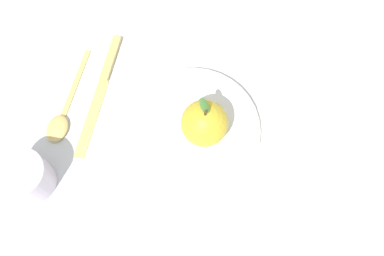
# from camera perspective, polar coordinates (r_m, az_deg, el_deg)

# --- Properties ---
(ground_plane) EXTENTS (2.40, 2.40, 0.00)m
(ground_plane) POSITION_cam_1_polar(r_m,az_deg,el_deg) (0.76, -1.79, 1.43)
(ground_plane) COLOR silver
(dinner_plate) EXTENTS (0.22, 0.22, 0.01)m
(dinner_plate) POSITION_cam_1_polar(r_m,az_deg,el_deg) (0.74, 0.00, -0.30)
(dinner_plate) COLOR white
(dinner_plate) RESTS_ON ground_plane
(apple) EXTENTS (0.07, 0.07, 0.09)m
(apple) POSITION_cam_1_polar(r_m,az_deg,el_deg) (0.70, 1.58, 0.62)
(apple) COLOR gold
(apple) RESTS_ON dinner_plate
(cup) EXTENTS (0.07, 0.07, 0.07)m
(cup) POSITION_cam_1_polar(r_m,az_deg,el_deg) (0.73, -20.10, -5.68)
(cup) COLOR silver
(cup) RESTS_ON ground_plane
(knife) EXTENTS (0.21, 0.10, 0.01)m
(knife) POSITION_cam_1_polar(r_m,az_deg,el_deg) (0.79, -11.13, 5.49)
(knife) COLOR #D8B766
(knife) RESTS_ON ground_plane
(spoon) EXTENTS (0.17, 0.09, 0.01)m
(spoon) POSITION_cam_1_polar(r_m,az_deg,el_deg) (0.78, -16.02, 1.26)
(spoon) COLOR #D8B766
(spoon) RESTS_ON ground_plane
(linen_napkin) EXTENTS (0.21, 0.20, 0.00)m
(linen_napkin) POSITION_cam_1_polar(r_m,az_deg,el_deg) (0.76, 12.63, -2.01)
(linen_napkin) COLOR silver
(linen_napkin) RESTS_ON ground_plane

